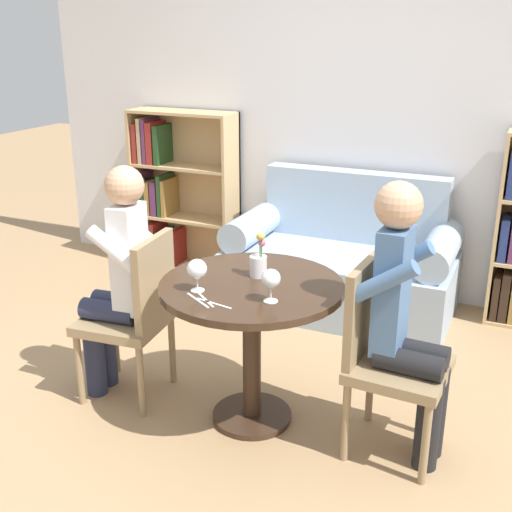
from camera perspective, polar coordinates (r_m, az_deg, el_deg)
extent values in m
plane|color=tan|center=(3.36, -0.36, -14.18)|extent=(16.00, 16.00, 0.00)
cube|color=silver|center=(4.66, 9.78, 12.97)|extent=(5.20, 0.05, 2.70)
cylinder|color=#382619|center=(3.02, -0.39, -2.75)|extent=(0.88, 0.88, 0.03)
cylinder|color=#382619|center=(3.17, -0.37, -8.67)|extent=(0.09, 0.09, 0.67)
cylinder|color=#382619|center=(3.35, -0.36, -13.97)|extent=(0.40, 0.40, 0.03)
cube|color=#9EB2C6|center=(4.49, 7.39, -2.22)|extent=(1.53, 0.80, 0.42)
cube|color=#9EB2C6|center=(4.64, 8.81, 4.42)|extent=(1.31, 0.16, 0.50)
cylinder|color=#9EB2C6|center=(4.60, -0.23, 2.71)|extent=(0.22, 0.72, 0.22)
cylinder|color=#9EB2C6|center=(4.25, 16.01, 0.50)|extent=(0.22, 0.72, 0.22)
cube|color=tan|center=(5.25, -5.67, 5.97)|extent=(0.85, 0.02, 1.27)
cube|color=tan|center=(5.36, -10.25, 6.04)|extent=(0.02, 0.28, 1.27)
cube|color=tan|center=(4.95, -2.19, 5.21)|extent=(0.02, 0.28, 1.27)
cube|color=tan|center=(5.33, -6.12, -0.88)|extent=(0.81, 0.28, 0.02)
cube|color=tan|center=(5.20, -6.29, 3.42)|extent=(0.81, 0.28, 0.02)
cube|color=tan|center=(5.10, -6.46, 7.92)|extent=(0.81, 0.28, 0.02)
cube|color=tan|center=(5.03, -6.65, 12.57)|extent=(0.81, 0.28, 0.02)
cube|color=maroon|center=(5.46, -9.64, 1.14)|extent=(0.03, 0.23, 0.28)
cube|color=tan|center=(5.43, -9.37, 1.43)|extent=(0.03, 0.23, 0.34)
cube|color=#602D5B|center=(5.43, -9.05, 0.97)|extent=(0.03, 0.23, 0.26)
cube|color=maroon|center=(5.39, -8.66, 1.32)|extent=(0.05, 0.23, 0.34)
cube|color=#234723|center=(5.37, -8.09, 0.92)|extent=(0.05, 0.23, 0.28)
cube|color=tan|center=(5.34, -7.59, 0.78)|extent=(0.05, 0.23, 0.27)
cube|color=maroon|center=(5.31, -7.03, 0.82)|extent=(0.04, 0.23, 0.29)
cube|color=#602D5B|center=(5.34, -9.89, 5.70)|extent=(0.03, 0.23, 0.34)
cube|color=#234723|center=(5.32, -9.47, 5.30)|extent=(0.03, 0.23, 0.27)
cube|color=olive|center=(5.30, -9.07, 5.25)|extent=(0.04, 0.23, 0.27)
cube|color=#602D5B|center=(5.27, -8.52, 5.23)|extent=(0.05, 0.23, 0.28)
cube|color=#234723|center=(5.23, -8.03, 5.47)|extent=(0.03, 0.23, 0.33)
cube|color=olive|center=(5.22, -7.67, 5.24)|extent=(0.03, 0.23, 0.30)
cube|color=maroon|center=(5.26, -10.13, 9.93)|extent=(0.04, 0.23, 0.31)
cube|color=tan|center=(5.23, -9.72, 10.15)|extent=(0.03, 0.23, 0.35)
cube|color=#602D5B|center=(5.20, -9.32, 10.11)|extent=(0.03, 0.23, 0.35)
cube|color=maroon|center=(5.18, -8.87, 9.96)|extent=(0.05, 0.23, 0.32)
cube|color=#234723|center=(5.15, -8.29, 9.81)|extent=(0.04, 0.23, 0.30)
cube|color=tan|center=(4.47, 20.68, 2.34)|extent=(0.02, 0.28, 1.27)
cube|color=#332319|center=(4.62, 20.58, -3.23)|extent=(0.04, 0.23, 0.30)
cube|color=#332319|center=(4.61, 21.29, -3.15)|extent=(0.05, 0.23, 0.34)
cube|color=navy|center=(4.48, 21.24, 1.55)|extent=(0.05, 0.23, 0.28)
cylinder|color=#937A56|center=(3.75, -12.41, -7.28)|extent=(0.04, 0.04, 0.40)
cylinder|color=#937A56|center=(3.49, -15.41, -9.72)|extent=(0.04, 0.04, 0.40)
cylinder|color=#937A56|center=(3.59, -7.46, -8.23)|extent=(0.04, 0.04, 0.40)
cylinder|color=#937A56|center=(3.32, -10.18, -10.91)|extent=(0.04, 0.04, 0.40)
cube|color=#937A56|center=(3.43, -11.62, -5.69)|extent=(0.46, 0.46, 0.05)
cube|color=#937A56|center=(3.25, -9.01, -2.22)|extent=(0.07, 0.38, 0.45)
cylinder|color=#937A56|center=(2.93, 14.82, -15.86)|extent=(0.04, 0.04, 0.40)
cylinder|color=#937A56|center=(3.23, 16.30, -12.42)|extent=(0.04, 0.04, 0.40)
cylinder|color=#937A56|center=(3.00, 7.98, -14.39)|extent=(0.04, 0.04, 0.40)
cylinder|color=#937A56|center=(3.29, 10.12, -11.20)|extent=(0.04, 0.04, 0.40)
cube|color=#937A56|center=(2.99, 12.62, -9.79)|extent=(0.44, 0.44, 0.05)
cube|color=#937A56|center=(2.92, 9.39, -4.78)|extent=(0.06, 0.38, 0.45)
cylinder|color=#282D47|center=(3.64, -13.22, -7.83)|extent=(0.11, 0.11, 0.45)
cylinder|color=#282D47|center=(3.56, -14.15, -8.58)|extent=(0.11, 0.11, 0.45)
cylinder|color=#282D47|center=(3.47, -12.02, -4.12)|extent=(0.31, 0.14, 0.11)
cylinder|color=#282D47|center=(3.38, -12.96, -4.82)|extent=(0.31, 0.14, 0.11)
cube|color=white|center=(3.27, -11.19, -0.22)|extent=(0.14, 0.21, 0.55)
cylinder|color=white|center=(3.35, -10.16, 1.95)|extent=(0.29, 0.10, 0.23)
cylinder|color=white|center=(3.13, -12.50, 0.51)|extent=(0.29, 0.10, 0.23)
sphere|color=tan|center=(3.16, -11.63, 6.16)|extent=(0.19, 0.19, 0.19)
cylinder|color=black|center=(3.02, 15.05, -14.17)|extent=(0.11, 0.11, 0.45)
cylinder|color=black|center=(3.11, 15.52, -13.12)|extent=(0.11, 0.11, 0.45)
cylinder|color=black|center=(2.90, 13.39, -9.21)|extent=(0.31, 0.13, 0.11)
cylinder|color=black|center=(2.99, 13.93, -8.28)|extent=(0.31, 0.13, 0.11)
cube|color=#4C709E|center=(2.84, 11.99, -3.12)|extent=(0.13, 0.21, 0.57)
cylinder|color=#4C709E|center=(2.69, 11.34, -2.24)|extent=(0.29, 0.09, 0.23)
cylinder|color=#4C709E|center=(2.93, 12.84, -0.47)|extent=(0.29, 0.09, 0.23)
sphere|color=tan|center=(2.72, 12.56, 4.44)|extent=(0.20, 0.20, 0.20)
cylinder|color=white|center=(2.94, -5.21, -3.05)|extent=(0.06, 0.06, 0.00)
cylinder|color=white|center=(2.93, -5.23, -2.42)|extent=(0.01, 0.01, 0.07)
sphere|color=white|center=(2.90, -5.27, -1.15)|extent=(0.09, 0.09, 0.09)
cylinder|color=white|center=(2.82, 1.32, -4.02)|extent=(0.06, 0.06, 0.00)
cylinder|color=white|center=(2.80, 1.33, -3.33)|extent=(0.01, 0.01, 0.07)
sphere|color=white|center=(2.78, 1.34, -2.01)|extent=(0.09, 0.09, 0.09)
sphere|color=#E58E75|center=(2.78, 1.34, -2.22)|extent=(0.06, 0.06, 0.06)
cylinder|color=silver|center=(3.08, 0.20, -0.91)|extent=(0.08, 0.08, 0.10)
cylinder|color=#4C7A42|center=(3.05, 0.52, 0.56)|extent=(0.01, 0.01, 0.07)
sphere|color=#D16684|center=(3.04, 0.52, 1.17)|extent=(0.04, 0.04, 0.04)
cylinder|color=#4C7A42|center=(3.03, 0.46, 0.80)|extent=(0.01, 0.01, 0.11)
sphere|color=#EACC4C|center=(3.01, 0.46, 1.76)|extent=(0.04, 0.04, 0.04)
cylinder|color=#4C7A42|center=(3.05, 0.35, 0.88)|extent=(0.00, 0.01, 0.10)
sphere|color=#EACC4C|center=(3.04, 0.35, 1.74)|extent=(0.04, 0.04, 0.04)
cube|color=silver|center=(2.85, -4.57, -3.84)|extent=(0.15, 0.13, 0.00)
cube|color=silver|center=(2.84, -5.20, -3.94)|extent=(0.17, 0.11, 0.00)
cube|color=silver|center=(2.80, -3.77, -4.22)|extent=(0.19, 0.05, 0.00)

